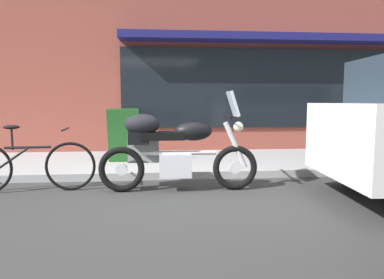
# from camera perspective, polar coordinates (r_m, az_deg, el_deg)

# --- Properties ---
(ground_plane) EXTENTS (80.00, 80.00, 0.00)m
(ground_plane) POSITION_cam_1_polar(r_m,az_deg,el_deg) (4.59, -5.93, -9.61)
(ground_plane) COLOR #323232
(touring_motorcycle) EXTENTS (2.22, 0.68, 1.39)m
(touring_motorcycle) POSITION_cam_1_polar(r_m,az_deg,el_deg) (4.91, -3.65, -1.38)
(touring_motorcycle) COLOR black
(touring_motorcycle) RESTS_ON ground_plane
(parked_bicycle) EXTENTS (1.78, 0.48, 0.93)m
(parked_bicycle) POSITION_cam_1_polar(r_m,az_deg,el_deg) (5.34, -24.98, -3.80)
(parked_bicycle) COLOR black
(parked_bicycle) RESTS_ON ground_plane
(sandwich_board_sign) EXTENTS (0.55, 0.42, 0.99)m
(sandwich_board_sign) POSITION_cam_1_polar(r_m,az_deg,el_deg) (6.70, -11.06, 0.69)
(sandwich_board_sign) COLOR #1E511E
(sandwich_board_sign) RESTS_ON sidewalk_curb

